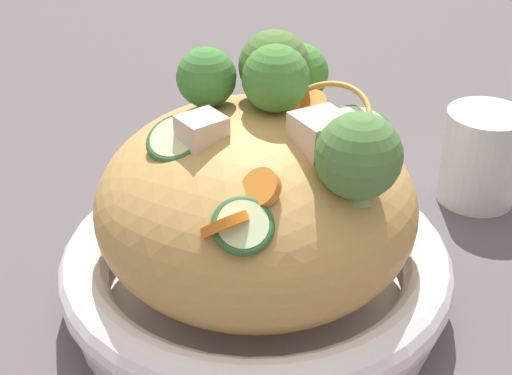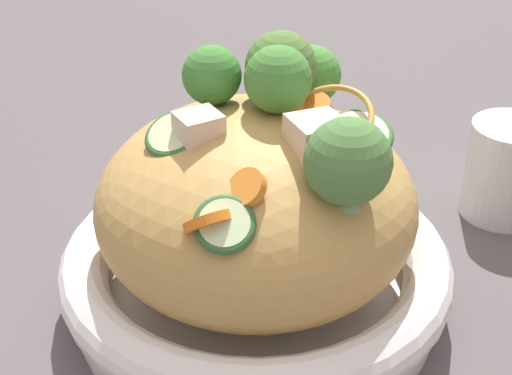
{
  "view_description": "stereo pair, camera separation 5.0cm",
  "coord_description": "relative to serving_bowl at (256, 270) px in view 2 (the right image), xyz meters",
  "views": [
    {
      "loc": [
        -0.39,
        -0.19,
        0.35
      ],
      "look_at": [
        0.0,
        0.0,
        0.1
      ],
      "focal_mm": 53.07,
      "sensor_mm": 36.0,
      "label": 1
    },
    {
      "loc": [
        -0.36,
        -0.23,
        0.35
      ],
      "look_at": [
        0.0,
        0.0,
        0.1
      ],
      "focal_mm": 53.07,
      "sensor_mm": 36.0,
      "label": 2
    }
  ],
  "objects": [
    {
      "name": "broccoli_florets",
      "position": [
        0.02,
        -0.01,
        0.13
      ],
      "size": [
        0.17,
        0.17,
        0.08
      ],
      "color": "#97B673",
      "rests_on": "serving_bowl"
    },
    {
      "name": "serving_bowl",
      "position": [
        0.0,
        0.0,
        0.0
      ],
      "size": [
        0.27,
        0.27,
        0.05
      ],
      "color": "white",
      "rests_on": "ground_plane"
    },
    {
      "name": "ground_plane",
      "position": [
        0.0,
        0.0,
        -0.03
      ],
      "size": [
        3.0,
        3.0,
        0.0
      ],
      "primitive_type": "plane",
      "color": "#534B4D"
    },
    {
      "name": "zucchini_slices",
      "position": [
        -0.0,
        -0.01,
        0.11
      ],
      "size": [
        0.18,
        0.14,
        0.04
      ],
      "color": "beige",
      "rests_on": "serving_bowl"
    },
    {
      "name": "drinking_glass",
      "position": [
        0.21,
        -0.11,
        0.01
      ],
      "size": [
        0.07,
        0.07,
        0.08
      ],
      "color": "silver",
      "rests_on": "ground_plane"
    },
    {
      "name": "noodle_heap",
      "position": [
        0.0,
        -0.0,
        0.06
      ],
      "size": [
        0.22,
        0.22,
        0.14
      ],
      "color": "tan",
      "rests_on": "serving_bowl"
    },
    {
      "name": "carrot_coins",
      "position": [
        -0.01,
        -0.02,
        0.11
      ],
      "size": [
        0.16,
        0.07,
        0.05
      ],
      "color": "orange",
      "rests_on": "serving_bowl"
    },
    {
      "name": "chicken_chunks",
      "position": [
        -0.01,
        -0.02,
        0.12
      ],
      "size": [
        0.07,
        0.1,
        0.03
      ],
      "color": "beige",
      "rests_on": "serving_bowl"
    }
  ]
}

